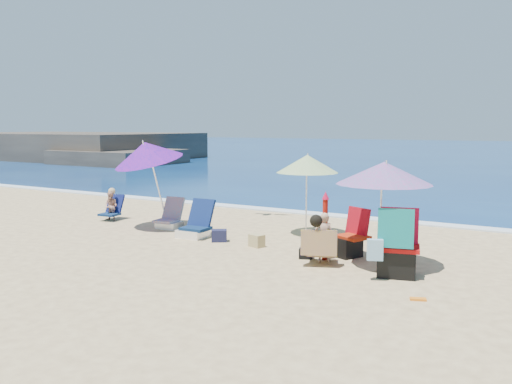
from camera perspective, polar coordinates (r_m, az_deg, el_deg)
The scene contains 20 objects.
ground at distance 10.10m, azimuth -1.41°, elevation -6.92°, with size 120.00×120.00×0.00m.
sea at distance 53.63m, azimuth 24.86°, elevation 3.78°, with size 120.00×80.00×0.12m.
foam at distance 14.59m, azimuth 9.20°, elevation -2.57°, with size 120.00×0.50×0.04m.
headland at distance 42.94m, azimuth -18.83°, elevation 4.22°, with size 20.50×11.50×2.60m.
umbrella_turquoise at distance 9.31m, azimuth 13.53°, elevation 1.98°, with size 1.76×1.76×1.87m.
umbrella_striped at distance 11.87m, azimuth 5.51°, elevation 3.01°, with size 1.65×1.65×1.84m.
umbrella_blue at distance 12.84m, azimuth -11.60°, elevation 4.22°, with size 2.14×2.18×2.24m.
furled_umbrella at distance 9.81m, azimuth 7.39°, elevation -3.24°, with size 0.15×0.15×1.26m.
chair_navy at distance 11.88m, azimuth -6.49°, elevation -3.77°, with size 0.68×0.75×0.82m.
chair_rainbow at distance 12.99m, azimuth -9.20°, elevation -2.98°, with size 0.60×0.72×0.73m.
camp_chair_left at distance 10.22m, azimuth 9.79°, elevation -5.27°, with size 0.82×0.72×0.92m.
camp_chair_right at distance 9.03m, azimuth 14.76°, elevation -6.13°, with size 0.78×0.99×1.15m.
person_center at distance 9.54m, azimuth 7.01°, elevation -5.06°, with size 0.71×0.79×0.92m.
person_left at distance 14.35m, azimuth -15.20°, elevation -1.43°, with size 0.55×0.66×0.83m.
bag_navy_a at distance 11.39m, azimuth -3.95°, elevation -4.67°, with size 0.40×0.37×0.25m.
bag_black_a at distance 13.03m, azimuth -6.35°, elevation -3.32°, with size 0.29×0.23×0.20m.
bag_tan at distance 10.87m, azimuth 0.07°, elevation -5.22°, with size 0.35×0.29×0.25m.
bag_navy_b at distance 10.58m, azimuth 8.48°, elevation -5.44°, with size 0.49×0.40×0.33m.
bag_black_b at distance 9.98m, azimuth 5.34°, elevation -6.57°, with size 0.29×0.25×0.19m.
orange_item at distance 8.00m, azimuth 16.94°, elevation -10.90°, with size 0.25×0.17×0.03m.
Camera 1 is at (5.16, -8.33, 2.45)m, focal length 37.42 mm.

